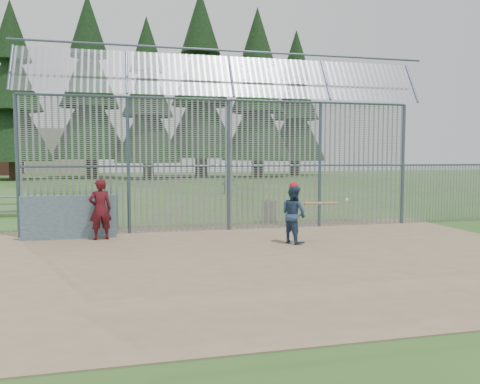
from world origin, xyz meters
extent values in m
plane|color=#2D511E|center=(0.00, 0.00, 0.00)|extent=(120.00, 120.00, 0.00)
cube|color=#756047|center=(0.00, -0.50, 0.01)|extent=(14.00, 10.00, 0.02)
cube|color=#38566B|center=(-4.60, 2.90, 0.62)|extent=(2.50, 0.12, 1.20)
imported|color=navy|center=(1.19, 0.93, 0.77)|extent=(0.81, 0.90, 1.50)
imported|color=maroon|center=(-3.76, 2.61, 0.85)|extent=(0.67, 0.51, 1.66)
imported|color=gray|center=(3.19, 18.26, 0.74)|extent=(0.82, 0.63, 1.48)
imported|color=slate|center=(2.77, 17.46, 0.47)|extent=(0.58, 0.50, 0.93)
sphere|color=red|center=(1.19, 0.93, 1.50)|extent=(0.24, 0.24, 0.24)
cylinder|color=#AA7F4C|center=(1.89, 0.78, 1.06)|extent=(0.85, 0.20, 0.07)
sphere|color=#AA7F4C|center=(1.46, 0.78, 1.06)|extent=(0.09, 0.09, 0.09)
sphere|color=white|center=(2.56, 0.65, 1.15)|extent=(0.09, 0.09, 0.09)
cylinder|color=gray|center=(1.71, 4.86, 0.35)|extent=(0.52, 0.52, 0.70)
cylinder|color=#9EA0A5|center=(1.71, 4.86, 0.72)|extent=(0.56, 0.56, 0.05)
sphere|color=#9EA0A5|center=(1.71, 4.86, 0.77)|extent=(0.10, 0.10, 0.10)
cube|color=slate|center=(-7.20, 8.61, 0.20)|extent=(3.00, 0.25, 0.05)
cube|color=gray|center=(-7.20, 8.96, 0.45)|extent=(3.00, 0.25, 0.05)
cube|color=slate|center=(-7.20, 9.31, 0.70)|extent=(3.00, 0.25, 0.05)
cube|color=gray|center=(-5.80, 8.96, 0.35)|extent=(0.06, 0.90, 0.70)
cylinder|color=#47566B|center=(-6.00, 3.50, 2.00)|extent=(0.10, 0.10, 4.00)
cylinder|color=#47566B|center=(-3.00, 3.50, 2.00)|extent=(0.10, 0.10, 4.00)
cylinder|color=#47566B|center=(0.00, 3.50, 2.00)|extent=(0.10, 0.10, 4.00)
cylinder|color=#47566B|center=(3.00, 3.50, 2.00)|extent=(0.10, 0.10, 4.00)
cylinder|color=#47566B|center=(6.00, 3.50, 2.00)|extent=(0.10, 0.10, 4.00)
cylinder|color=#47566B|center=(0.00, 3.50, 4.00)|extent=(12.00, 0.07, 0.07)
cylinder|color=#47566B|center=(0.00, 3.50, 2.00)|extent=(12.00, 0.06, 0.06)
cube|color=gray|center=(0.00, 3.50, 2.00)|extent=(12.00, 0.02, 4.00)
cube|color=gray|center=(0.00, 3.12, 4.65)|extent=(12.00, 0.77, 1.31)
cylinder|color=#47566B|center=(6.00, 3.50, 1.00)|extent=(0.08, 0.08, 2.00)
cylinder|color=#332319|center=(-14.00, 40.00, 1.53)|extent=(1.19, 1.19, 3.06)
cone|color=black|center=(-14.00, 40.00, 10.20)|extent=(7.48, 7.48, 13.94)
cylinder|color=#332319|center=(-7.00, 43.00, 1.71)|extent=(1.33, 1.33, 3.42)
cone|color=black|center=(-7.00, 43.00, 11.40)|extent=(8.36, 8.36, 15.58)
cylinder|color=#332319|center=(-1.00, 39.00, 1.44)|extent=(1.12, 1.12, 2.88)
cone|color=black|center=(-1.00, 39.00, 9.60)|extent=(7.04, 7.04, 13.12)
cylinder|color=#332319|center=(5.00, 42.00, 1.80)|extent=(1.40, 1.40, 3.60)
cone|color=black|center=(5.00, 42.00, 12.00)|extent=(8.80, 8.80, 16.40)
cylinder|color=#332319|center=(11.00, 40.00, 1.62)|extent=(1.26, 1.26, 3.24)
cone|color=black|center=(11.00, 40.00, 10.80)|extent=(7.92, 7.92, 14.76)
cylinder|color=#332319|center=(17.00, 44.00, 1.53)|extent=(1.19, 1.19, 3.06)
cone|color=black|center=(17.00, 44.00, 10.20)|extent=(7.48, 7.48, 13.94)
cube|color=#B2A58C|center=(-12.00, 58.00, 3.00)|extent=(8.00, 7.00, 6.00)
camera|label=1|loc=(-2.99, -10.55, 2.28)|focal=35.00mm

